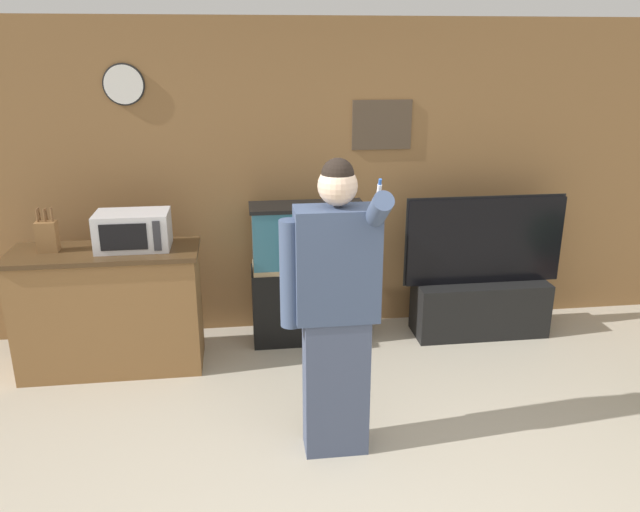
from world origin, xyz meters
name	(u,v)px	position (x,y,z in m)	size (l,w,h in m)	color
wall_back_paneled	(316,180)	(0.00, 2.70, 1.30)	(10.00, 0.08, 2.60)	olive
counter_island	(110,310)	(-1.66, 2.08, 0.48)	(1.38, 0.55, 0.95)	brown
microwave	(133,230)	(-1.43, 2.10, 1.09)	(0.53, 0.34, 0.27)	silver
knife_block	(47,236)	(-2.04, 2.11, 1.07)	(0.14, 0.11, 0.33)	brown
aquarium_on_stand	(307,274)	(-0.12, 2.37, 0.59)	(0.92, 0.35, 1.18)	black
tv_on_stand	(480,294)	(1.37, 2.29, 0.36)	(1.36, 0.40, 1.21)	black
person_standing	(335,308)	(-0.13, 0.82, 0.94)	(0.57, 0.43, 1.81)	#424C66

